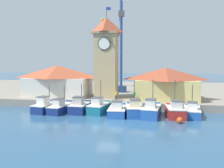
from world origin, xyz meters
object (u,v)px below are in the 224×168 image
(fishing_boat_right_inner, at_px, (152,110))
(fishing_boat_center, at_px, (118,110))
(fishing_boat_far_left, at_px, (47,106))
(fishing_boat_right_outer, at_px, (175,111))
(fishing_boat_far_right, at_px, (192,111))
(dock_worker_near_tower, at_px, (134,96))
(port_crane_far, at_px, (121,57))
(clock_tower, at_px, (106,56))
(port_crane_near, at_px, (103,60))
(fishing_boat_mid_left, at_px, (99,107))
(warehouse_left, at_px, (58,80))
(fishing_boat_mid_right, at_px, (134,110))
(dock_worker_along_quay, at_px, (116,95))
(warehouse_right, at_px, (166,83))
(mooring_buoy, at_px, (180,120))
(fishing_boat_left_outer, at_px, (62,107))
(fishing_boat_left_inner, at_px, (80,107))

(fishing_boat_right_inner, bearing_deg, fishing_boat_center, 179.74)
(fishing_boat_far_left, height_order, fishing_boat_right_outer, fishing_boat_right_outer)
(fishing_boat_far_right, xyz_separation_m, dock_worker_near_tower, (-7.41, 3.16, 1.22))
(port_crane_far, bearing_deg, clock_tower, -99.63)
(clock_tower, xyz_separation_m, port_crane_near, (-4.52, 17.58, -0.35))
(fishing_boat_mid_left, distance_m, dock_worker_near_tower, 5.58)
(fishing_boat_far_left, xyz_separation_m, clock_tower, (6.81, 7.55, 7.10))
(fishing_boat_center, distance_m, port_crane_near, 27.49)
(warehouse_left, bearing_deg, dock_worker_near_tower, -16.25)
(fishing_boat_mid_right, distance_m, port_crane_near, 28.11)
(warehouse_left, bearing_deg, dock_worker_along_quay, -17.93)
(warehouse_right, relative_size, mooring_buoy, 14.15)
(fishing_boat_right_outer, relative_size, mooring_buoy, 6.75)
(fishing_boat_left_outer, bearing_deg, clock_tower, 57.80)
(warehouse_right, bearing_deg, mooring_buoy, -85.08)
(fishing_boat_left_inner, distance_m, fishing_boat_center, 5.29)
(dock_worker_along_quay, bearing_deg, warehouse_left, 162.07)
(fishing_boat_left_inner, xyz_separation_m, clock_tower, (2.16, 7.12, 7.07))
(mooring_buoy, bearing_deg, fishing_boat_mid_right, 152.34)
(mooring_buoy, bearing_deg, fishing_boat_left_inner, 164.30)
(fishing_boat_left_inner, relative_size, fishing_boat_center, 0.89)
(mooring_buoy, relative_size, dock_worker_near_tower, 0.42)
(port_crane_far, height_order, dock_worker_along_quay, port_crane_far)
(clock_tower, xyz_separation_m, warehouse_right, (9.45, -0.14, -4.28))
(fishing_boat_left_outer, xyz_separation_m, warehouse_left, (-3.92, 7.57, 3.07))
(clock_tower, height_order, mooring_buoy, clock_tower)
(fishing_boat_far_left, relative_size, fishing_boat_far_right, 0.99)
(fishing_boat_far_right, height_order, warehouse_left, warehouse_left)
(clock_tower, bearing_deg, dock_worker_along_quay, -57.73)
(port_crane_far, height_order, dock_worker_near_tower, port_crane_far)
(warehouse_left, bearing_deg, fishing_boat_left_outer, -62.60)
(fishing_boat_mid_left, distance_m, fishing_boat_center, 2.80)
(warehouse_right, distance_m, port_crane_far, 12.14)
(fishing_boat_far_left, height_order, port_crane_near, port_crane_near)
(fishing_boat_left_inner, height_order, port_crane_far, port_crane_far)
(warehouse_right, distance_m, dock_worker_along_quay, 8.19)
(fishing_boat_right_inner, bearing_deg, fishing_boat_right_outer, 4.19)
(fishing_boat_far_left, distance_m, port_crane_far, 18.75)
(fishing_boat_far_left, relative_size, warehouse_right, 0.51)
(clock_tower, bearing_deg, fishing_boat_left_inner, -106.85)
(fishing_boat_far_left, xyz_separation_m, dock_worker_near_tower, (11.66, 3.78, 1.15))
(fishing_boat_left_inner, height_order, mooring_buoy, fishing_boat_left_inner)
(fishing_boat_center, bearing_deg, fishing_boat_far_left, 177.66)
(mooring_buoy, bearing_deg, fishing_boat_center, 159.79)
(fishing_boat_right_outer, height_order, warehouse_right, warehouse_right)
(fishing_boat_left_outer, height_order, fishing_boat_right_outer, fishing_boat_right_outer)
(fishing_boat_mid_left, bearing_deg, fishing_boat_right_outer, -4.56)
(fishing_boat_far_left, bearing_deg, fishing_boat_mid_left, 4.40)
(fishing_boat_far_right, distance_m, dock_worker_along_quay, 10.87)
(fishing_boat_far_right, relative_size, port_crane_near, 0.30)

